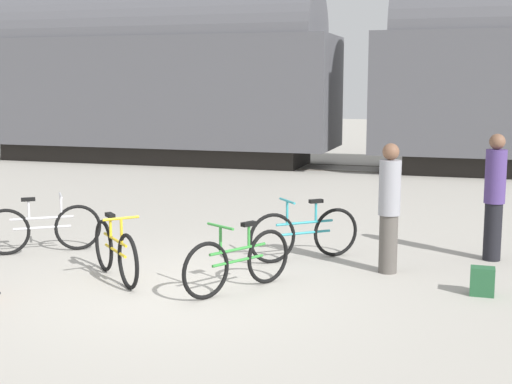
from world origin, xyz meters
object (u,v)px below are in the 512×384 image
bicycle_teal (305,234)px  person_in_grey (389,207)px  freight_train (355,73)px  bicycle_green (238,262)px  person_in_purple (495,196)px  bicycle_yellow (115,251)px  bicycle_silver (42,228)px  backpack (482,281)px

bicycle_teal → person_in_grey: bearing=-15.9°
freight_train → bicycle_green: (0.69, -12.57, -2.38)m
bicycle_green → person_in_purple: bearing=40.0°
person_in_grey → person_in_purple: 1.73m
bicycle_teal → bicycle_yellow: bearing=-140.5°
bicycle_silver → bicycle_green: 3.53m
bicycle_silver → person_in_grey: person_in_grey is taller
freight_train → backpack: (3.52, -11.89, -2.57)m
bicycle_teal → backpack: bicycle_teal is taller
bicycle_silver → backpack: 6.23m
bicycle_silver → bicycle_teal: bicycle_teal is taller
freight_train → person_in_purple: (3.66, -10.08, -1.82)m
bicycle_green → person_in_grey: person_in_grey is taller
bicycle_yellow → backpack: 4.54m
person_in_grey → person_in_purple: bearing=20.4°
freight_train → bicycle_teal: bearing=-84.1°
bicycle_yellow → person_in_grey: 3.60m
bicycle_green → person_in_purple: size_ratio=0.82×
freight_train → backpack: 12.66m
bicycle_yellow → bicycle_teal: 2.69m
freight_train → person_in_grey: size_ratio=14.07×
backpack → bicycle_teal: bearing=156.5°
person_in_grey → bicycle_teal: bearing=144.9°
bicycle_green → backpack: bicycle_green is taller
bicycle_green → person_in_grey: size_ratio=0.85×
person_in_grey → backpack: bearing=-49.7°
bicycle_teal → person_in_grey: person_in_grey is taller
bicycle_green → person_in_grey: bearing=40.2°
freight_train → bicycle_silver: bearing=-103.1°
bicycle_yellow → backpack: bearing=8.4°
bicycle_silver → bicycle_teal: bearing=10.8°
bicycle_teal → freight_train: bearing=95.9°
bicycle_green → person_in_purple: 3.91m
bicycle_yellow → freight_train: bearing=85.6°
freight_train → bicycle_teal: 11.15m
bicycle_yellow → person_in_purple: person_in_purple is taller
freight_train → bicycle_green: bearing=-86.8°
bicycle_green → bicycle_yellow: 1.66m
bicycle_silver → backpack: size_ratio=4.19×
bicycle_green → backpack: 2.91m
backpack → freight_train: bearing=106.5°
bicycle_teal → person_in_grey: size_ratio=0.78×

